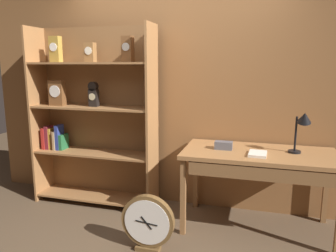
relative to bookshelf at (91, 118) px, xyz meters
The scene contains 7 objects.
back_wood_panel 1.03m from the bookshelf, 15.87° to the left, with size 4.80×0.05×2.60m, color brown.
bookshelf is the anchor object (origin of this frame).
workbench 1.93m from the bookshelf, ahead, with size 1.46×0.73×0.80m.
desk_lamp 2.27m from the bookshelf, ahead, with size 0.18×0.19×0.42m.
toolbox_small 1.57m from the bookshelf, ahead, with size 0.17×0.09×0.08m, color #595960.
open_repair_manual 1.91m from the bookshelf, ahead, with size 0.16×0.22×0.03m, color silver.
round_clock_large 1.49m from the bookshelf, 40.45° to the right, with size 0.48×0.11×0.52m.
Camera 1 is at (0.91, -2.29, 1.63)m, focal length 34.41 mm.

